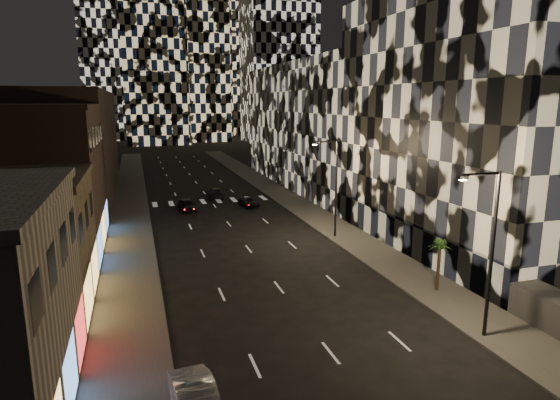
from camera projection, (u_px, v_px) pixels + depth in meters
sidewalk_left at (130, 205)px, 57.43m from camera, size 4.00×120.00×0.15m
sidewalk_right at (284, 196)px, 63.22m from camera, size 4.00×120.00×0.15m
curb_left at (147, 204)px, 58.04m from camera, size 0.20×120.00×0.15m
curb_right at (270, 197)px, 62.61m from camera, size 0.20×120.00×0.15m
retail_brown at (36, 183)px, 38.76m from camera, size 10.00×15.00×12.00m
retail_filler_left at (73, 144)px, 63.32m from camera, size 10.00×40.00×14.00m
midrise_right at (486, 120)px, 40.03m from camera, size 16.00×25.00×22.00m
midrise_base at (401, 235)px, 39.76m from camera, size 0.60×25.00×3.00m
midrise_filler_right at (333, 126)px, 70.82m from camera, size 16.00×40.00×18.00m
streetlight_near at (489, 244)px, 24.27m from camera, size 2.55×0.25×9.00m
streetlight_far at (334, 182)px, 42.96m from camera, size 2.55×0.25×9.00m
car_dark_midlane at (187, 205)px, 54.81m from camera, size 2.08×4.25×1.40m
car_dark_oncoming at (216, 193)px, 62.28m from camera, size 2.48×4.87×1.35m
car_dark_rightlane at (249, 202)px, 57.20m from camera, size 2.24×4.00×1.06m
palm_tree at (440, 248)px, 30.93m from camera, size 1.78×1.80×3.53m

